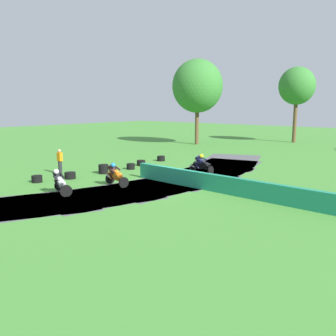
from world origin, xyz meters
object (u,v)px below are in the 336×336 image
(tire_stack_extra_a, at_px, (141,163))
(track_marshal, at_px, (60,162))
(motorcycle_trailing_black, at_px, (202,165))
(tire_stack_mid_b, at_px, (103,169))
(motorcycle_chase_orange, at_px, (116,175))
(tire_stack_mid_a, at_px, (70,175))
(tire_stack_far, at_px, (131,166))
(tire_stack_extra_b, at_px, (161,158))
(tire_stack_near, at_px, (37,179))
(motorcycle_lead_white, at_px, (61,182))

(tire_stack_extra_a, bearing_deg, track_marshal, -106.43)
(motorcycle_trailing_black, distance_m, tire_stack_mid_b, 6.45)
(motorcycle_chase_orange, height_order, tire_stack_mid_a, motorcycle_chase_orange)
(motorcycle_trailing_black, height_order, tire_stack_far, motorcycle_trailing_black)
(tire_stack_extra_a, xyz_separation_m, track_marshal, (-1.71, -5.81, 0.62))
(motorcycle_chase_orange, height_order, tire_stack_mid_b, motorcycle_chase_orange)
(tire_stack_extra_b, bearing_deg, motorcycle_chase_orange, -64.46)
(tire_stack_extra_a, bearing_deg, motorcycle_trailing_black, 0.19)
(tire_stack_mid_b, distance_m, tire_stack_extra_b, 6.60)
(tire_stack_near, xyz_separation_m, tire_stack_mid_a, (0.60, 1.87, -0.00))
(tire_stack_near, xyz_separation_m, tire_stack_mid_b, (0.85, 4.30, 0.10))
(tire_stack_mid_a, xyz_separation_m, tire_stack_far, (0.46, 4.72, 0.00))
(track_marshal, bearing_deg, tire_stack_extra_a, 73.57)
(tire_stack_far, bearing_deg, tire_stack_extra_a, 108.36)
(tire_stack_near, bearing_deg, tire_stack_extra_a, 86.33)
(tire_stack_mid_b, bearing_deg, motorcycle_chase_orange, -30.44)
(motorcycle_chase_orange, relative_size, tire_stack_mid_a, 2.54)
(motorcycle_lead_white, xyz_separation_m, tire_stack_far, (-2.50, 7.37, -0.43))
(tire_stack_mid_a, height_order, tire_stack_extra_b, same)
(motorcycle_lead_white, relative_size, tire_stack_far, 2.91)
(motorcycle_lead_white, xyz_separation_m, tire_stack_mid_a, (-2.96, 2.64, -0.43))
(tire_stack_extra_b, bearing_deg, motorcycle_lead_white, -73.79)
(tire_stack_near, height_order, tire_stack_extra_a, same)
(motorcycle_chase_orange, distance_m, tire_stack_mid_b, 3.98)
(motorcycle_lead_white, bearing_deg, tire_stack_mid_a, 138.21)
(tire_stack_far, distance_m, track_marshal, 4.81)
(tire_stack_far, bearing_deg, motorcycle_chase_orange, -53.25)
(tire_stack_near, xyz_separation_m, tire_stack_far, (1.05, 6.59, 0.00))
(motorcycle_chase_orange, bearing_deg, tire_stack_mid_a, -173.59)
(motorcycle_lead_white, distance_m, tire_stack_far, 7.79)
(motorcycle_trailing_black, xyz_separation_m, tire_stack_mid_b, (-5.12, -3.91, -0.35))
(motorcycle_chase_orange, height_order, tire_stack_far, motorcycle_chase_orange)
(tire_stack_mid_b, bearing_deg, track_marshal, -136.79)
(motorcycle_chase_orange, relative_size, tire_stack_far, 2.97)
(motorcycle_lead_white, distance_m, tire_stack_mid_b, 5.75)
(tire_stack_near, relative_size, track_marshal, 0.37)
(tire_stack_near, height_order, track_marshal, track_marshal)
(motorcycle_lead_white, relative_size, tire_stack_mid_b, 2.59)
(motorcycle_lead_white, bearing_deg, tire_stack_near, 167.75)
(tire_stack_mid_a, distance_m, tire_stack_extra_a, 6.32)
(motorcycle_chase_orange, bearing_deg, tire_stack_extra_a, 122.40)
(tire_stack_near, xyz_separation_m, tire_stack_extra_b, (0.17, 10.86, -0.00))
(motorcycle_chase_orange, xyz_separation_m, tire_stack_far, (-3.22, 4.31, -0.43))
(motorcycle_trailing_black, bearing_deg, tire_stack_extra_b, 155.39)
(tire_stack_mid_b, bearing_deg, motorcycle_lead_white, -61.91)
(motorcycle_chase_orange, xyz_separation_m, tire_stack_mid_a, (-3.67, -0.41, -0.43))
(tire_stack_far, bearing_deg, tire_stack_mid_b, -95.08)
(tire_stack_near, distance_m, tire_stack_mid_a, 1.97)
(tire_stack_mid_a, relative_size, tire_stack_extra_b, 1.06)
(motorcycle_chase_orange, distance_m, motorcycle_trailing_black, 6.16)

